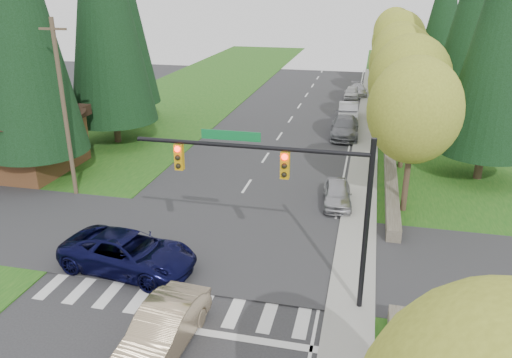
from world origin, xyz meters
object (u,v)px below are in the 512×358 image
(parked_car_b, at_px, (345,127))
(parked_car_e, at_px, (358,90))
(suv_navy, at_px, (129,253))
(parked_car_c, at_px, (348,112))
(parked_car_a, at_px, (337,194))
(sedan_champagne, at_px, (163,329))
(parked_car_d, at_px, (352,92))

(parked_car_b, distance_m, parked_car_e, 16.26)
(suv_navy, distance_m, parked_car_b, 23.87)
(parked_car_b, distance_m, parked_car_c, 5.02)
(suv_navy, relative_size, parked_car_b, 1.11)
(parked_car_a, relative_size, parked_car_e, 0.91)
(parked_car_c, height_order, parked_car_e, parked_car_c)
(sedan_champagne, height_order, parked_car_e, sedan_champagne)
(sedan_champagne, relative_size, parked_car_d, 1.26)
(parked_car_a, distance_m, parked_car_e, 29.88)
(parked_car_a, height_order, parked_car_d, parked_car_a)
(parked_car_c, xyz_separation_m, parked_car_d, (-0.17, 9.66, -0.17))
(parked_car_b, xyz_separation_m, parked_car_e, (0.46, 16.25, -0.16))
(suv_navy, xyz_separation_m, parked_car_a, (8.22, 8.94, -0.17))
(parked_car_a, bearing_deg, parked_car_b, 86.28)
(parked_car_b, height_order, parked_car_d, parked_car_b)
(parked_car_d, distance_m, parked_car_e, 1.69)
(sedan_champagne, xyz_separation_m, parked_car_a, (4.80, 13.29, -0.13))
(parked_car_c, bearing_deg, sedan_champagne, -100.28)
(sedan_champagne, distance_m, parked_car_d, 41.80)
(suv_navy, bearing_deg, parked_car_b, -11.90)
(sedan_champagne, bearing_deg, suv_navy, 132.04)
(sedan_champagne, relative_size, parked_car_c, 0.97)
(suv_navy, distance_m, parked_car_d, 38.02)
(suv_navy, bearing_deg, parked_car_d, -4.42)
(suv_navy, xyz_separation_m, parked_car_d, (7.59, 37.25, -0.19))
(sedan_champagne, xyz_separation_m, parked_car_b, (4.34, 26.91, -0.00))
(parked_car_a, bearing_deg, parked_car_c, 85.79)
(suv_navy, bearing_deg, parked_car_a, -35.52)
(sedan_champagne, relative_size, parked_car_a, 1.23)
(suv_navy, xyz_separation_m, parked_car_c, (7.76, 27.59, -0.02))
(parked_car_d, bearing_deg, parked_car_a, -88.11)
(sedan_champagne, height_order, parked_car_b, sedan_champagne)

